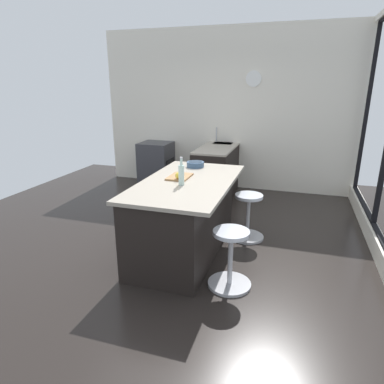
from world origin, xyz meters
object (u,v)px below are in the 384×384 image
object	(u,v)px
stool_middle	(230,260)
oven_range	(156,164)
apple_yellow	(178,176)
fruit_bowl	(195,164)
cutting_board	(180,177)
stool_by_window	(248,218)
kitchen_island	(184,216)
water_bottle	(181,174)

from	to	relation	value
stool_middle	oven_range	bearing A→B (deg)	-145.70
oven_range	apple_yellow	world-z (taller)	apple_yellow
stool_middle	fruit_bowl	xyz separation A→B (m)	(-1.25, -0.75, 0.65)
cutting_board	fruit_bowl	size ratio (longest dim) A/B	1.56
oven_range	stool_by_window	xyz separation A→B (m)	(1.98, 2.15, -0.15)
oven_range	cutting_board	distance (m)	2.87
kitchen_island	water_bottle	world-z (taller)	water_bottle
kitchen_island	stool_middle	bearing A→B (deg)	49.31
stool_by_window	cutting_board	size ratio (longest dim) A/B	1.68
stool_middle	apple_yellow	size ratio (longest dim) A/B	7.98
water_bottle	fruit_bowl	world-z (taller)	water_bottle
apple_yellow	water_bottle	xyz separation A→B (m)	(0.16, 0.09, 0.06)
cutting_board	water_bottle	bearing A→B (deg)	23.52
kitchen_island	stool_middle	world-z (taller)	kitchen_island
stool_by_window	apple_yellow	distance (m)	1.17
kitchen_island	oven_range	bearing A→B (deg)	-150.23
stool_by_window	oven_range	bearing A→B (deg)	-132.62
water_bottle	apple_yellow	bearing A→B (deg)	-150.28
apple_yellow	fruit_bowl	distance (m)	0.70
cutting_board	kitchen_island	bearing A→B (deg)	43.30
stool_by_window	apple_yellow	bearing A→B (deg)	-50.16
oven_range	water_bottle	size ratio (longest dim) A/B	2.75
cutting_board	apple_yellow	size ratio (longest dim) A/B	4.75
kitchen_island	stool_by_window	world-z (taller)	kitchen_island
kitchen_island	stool_by_window	xyz separation A→B (m)	(-0.59, 0.68, -0.17)
stool_by_window	cutting_board	world-z (taller)	cutting_board
stool_by_window	water_bottle	xyz separation A→B (m)	(0.78, -0.65, 0.74)
oven_range	stool_by_window	size ratio (longest dim) A/B	1.42
stool_by_window	stool_middle	xyz separation A→B (m)	(1.17, 0.00, 0.00)
kitchen_island	water_bottle	xyz separation A→B (m)	(0.19, 0.04, 0.57)
kitchen_island	stool_by_window	size ratio (longest dim) A/B	3.09
apple_yellow	water_bottle	size ratio (longest dim) A/B	0.24
oven_range	apple_yellow	distance (m)	3.00
oven_range	fruit_bowl	distance (m)	2.41
stool_by_window	cutting_board	xyz separation A→B (m)	(0.49, -0.77, 0.62)
oven_range	water_bottle	world-z (taller)	water_bottle
stool_by_window	apple_yellow	world-z (taller)	apple_yellow
fruit_bowl	oven_range	bearing A→B (deg)	-143.57
fruit_bowl	stool_middle	bearing A→B (deg)	30.85
kitchen_island	fruit_bowl	xyz separation A→B (m)	(-0.67, -0.07, 0.48)
apple_yellow	oven_range	bearing A→B (deg)	-151.46
stool_middle	fruit_bowl	world-z (taller)	fruit_bowl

